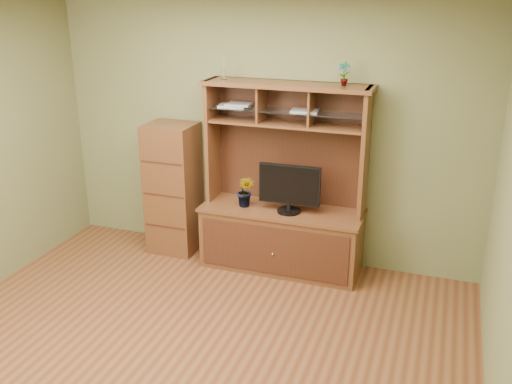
% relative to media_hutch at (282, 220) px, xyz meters
% --- Properties ---
extents(room, '(4.54, 4.04, 2.74)m').
position_rel_media_hutch_xyz_m(room, '(-0.29, -1.73, 0.83)').
color(room, '#592F19').
rests_on(room, ground).
extents(media_hutch, '(1.66, 0.61, 1.90)m').
position_rel_media_hutch_xyz_m(media_hutch, '(0.00, 0.00, 0.00)').
color(media_hutch, '#4B2B15').
rests_on(media_hutch, room).
extents(monitor, '(0.61, 0.24, 0.49)m').
position_rel_media_hutch_xyz_m(monitor, '(0.09, -0.08, 0.39)').
color(monitor, black).
rests_on(monitor, media_hutch).
extents(orchid_plant, '(0.21, 0.18, 0.33)m').
position_rel_media_hutch_xyz_m(orchid_plant, '(-0.36, -0.08, 0.29)').
color(orchid_plant, '#32531C').
rests_on(orchid_plant, media_hutch).
extents(top_plant, '(0.13, 0.10, 0.22)m').
position_rel_media_hutch_xyz_m(top_plant, '(0.54, 0.08, 1.49)').
color(top_plant, '#305F21').
rests_on(top_plant, media_hutch).
extents(reed_diffuser, '(0.05, 0.05, 0.25)m').
position_rel_media_hutch_xyz_m(reed_diffuser, '(-0.64, 0.08, 1.48)').
color(reed_diffuser, silver).
rests_on(reed_diffuser, media_hutch).
extents(magazines, '(1.03, 0.24, 0.04)m').
position_rel_media_hutch_xyz_m(magazines, '(-0.29, 0.08, 1.13)').
color(magazines, '#B6B6BB').
rests_on(magazines, media_hutch).
extents(side_cabinet, '(0.51, 0.46, 1.42)m').
position_rel_media_hutch_xyz_m(side_cabinet, '(-1.24, 0.02, 0.19)').
color(side_cabinet, '#4B2B15').
rests_on(side_cabinet, room).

